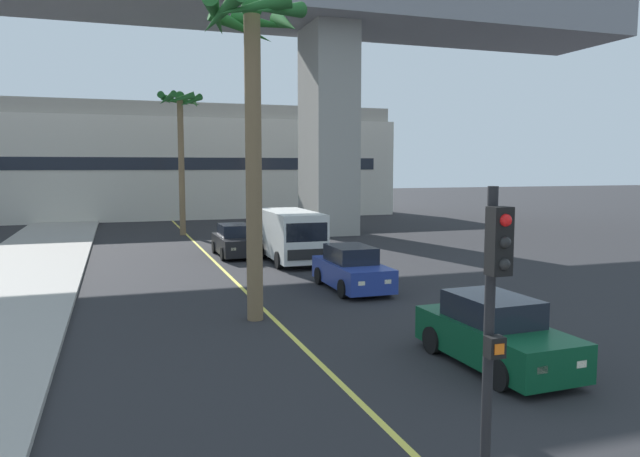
# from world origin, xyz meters

# --- Properties ---
(lane_stripe_center) EXTENTS (0.14, 56.00, 0.01)m
(lane_stripe_center) POSITION_xyz_m (0.00, 24.00, 0.00)
(lane_stripe_center) COLOR #DBCC4C
(lane_stripe_center) RESTS_ON ground
(bridge_overpass) EXTENTS (60.53, 8.00, 17.58)m
(bridge_overpass) POSITION_xyz_m (1.03, 38.96, 13.83)
(bridge_overpass) COLOR gray
(bridge_overpass) RESTS_ON ground
(pier_building_backdrop) EXTENTS (39.28, 8.04, 9.56)m
(pier_building_backdrop) POSITION_xyz_m (0.00, 55.26, 4.72)
(pier_building_backdrop) COLOR beige
(pier_building_backdrop) RESTS_ON ground
(car_queue_front) EXTENTS (1.85, 4.11, 1.56)m
(car_queue_front) POSITION_xyz_m (1.24, 30.72, 0.72)
(car_queue_front) COLOR black
(car_queue_front) RESTS_ON ground
(car_queue_second) EXTENTS (1.85, 4.11, 1.56)m
(car_queue_second) POSITION_xyz_m (3.71, 21.40, 0.72)
(car_queue_second) COLOR navy
(car_queue_second) RESTS_ON ground
(car_queue_third) EXTENTS (1.93, 4.15, 1.56)m
(car_queue_third) POSITION_xyz_m (3.63, 12.66, 0.72)
(car_queue_third) COLOR #0C4728
(car_queue_third) RESTS_ON ground
(delivery_van) EXTENTS (2.21, 5.27, 2.36)m
(delivery_van) POSITION_xyz_m (3.30, 27.92, 1.29)
(delivery_van) COLOR silver
(delivery_van) RESTS_ON ground
(traffic_light_median_near) EXTENTS (0.24, 0.37, 4.20)m
(traffic_light_median_near) POSITION_xyz_m (-0.23, 7.24, 2.71)
(traffic_light_median_near) COLOR black
(traffic_light_median_near) RESTS_ON ground
(traffic_light_median_far) EXTENTS (0.24, 0.37, 4.20)m
(traffic_light_median_far) POSITION_xyz_m (0.07, 21.64, 2.71)
(traffic_light_median_far) COLOR black
(traffic_light_median_far) RESTS_ON ground
(palm_tree_near_median) EXTENTS (2.97, 3.09, 9.04)m
(palm_tree_near_median) POSITION_xyz_m (-0.52, 18.30, 6.85)
(palm_tree_near_median) COLOR brown
(palm_tree_near_median) RESTS_ON ground
(palm_tree_mid_median) EXTENTS (2.90, 2.95, 9.09)m
(palm_tree_mid_median) POSITION_xyz_m (-0.23, 40.74, 7.22)
(palm_tree_mid_median) COLOR brown
(palm_tree_mid_median) RESTS_ON ground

